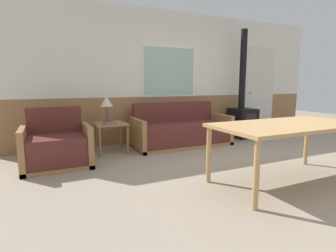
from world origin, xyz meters
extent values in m
plane|color=gray|center=(0.00, 0.00, 0.00)|extent=(16.00, 16.00, 0.00)
cube|color=#996B42|center=(0.00, 2.63, 0.48)|extent=(7.20, 0.06, 0.95)
cube|color=silver|center=(0.00, 2.63, 1.83)|extent=(7.20, 0.06, 1.75)
cube|color=white|center=(-0.29, 2.59, 1.47)|extent=(1.22, 0.01, 1.05)
cube|color=#99BCA8|center=(-0.29, 2.58, 1.47)|extent=(1.14, 0.02, 0.97)
cube|color=#9E7042|center=(-0.29, 2.01, 0.03)|extent=(1.92, 0.80, 0.06)
cube|color=#5B2823|center=(-0.29, 1.99, 0.25)|extent=(1.76, 0.72, 0.38)
cube|color=#5B2823|center=(-0.29, 2.36, 0.64)|extent=(1.76, 0.10, 0.39)
cube|color=#9E7042|center=(-1.22, 2.01, 0.29)|extent=(0.08, 0.80, 0.58)
cube|color=#9E7042|center=(0.63, 2.01, 0.29)|extent=(0.08, 0.80, 0.58)
cube|color=#9E7042|center=(-2.59, 1.58, 0.03)|extent=(0.95, 0.74, 0.06)
cube|color=#5B2823|center=(-2.59, 1.56, 0.26)|extent=(0.79, 0.66, 0.40)
cube|color=#5B2823|center=(-2.59, 1.90, 0.66)|extent=(0.79, 0.10, 0.40)
cube|color=#9E7042|center=(-3.02, 1.58, 0.30)|extent=(0.08, 0.74, 0.60)
cube|color=#9E7042|center=(-2.15, 1.58, 0.30)|extent=(0.08, 0.74, 0.60)
cube|color=#9E7042|center=(-1.68, 2.09, 0.51)|extent=(0.54, 0.54, 0.03)
cylinder|color=#9E7042|center=(-1.92, 1.85, 0.25)|extent=(0.04, 0.04, 0.50)
cylinder|color=#9E7042|center=(-1.44, 1.85, 0.25)|extent=(0.04, 0.04, 0.50)
cylinder|color=#9E7042|center=(-1.92, 2.33, 0.25)|extent=(0.04, 0.04, 0.50)
cylinder|color=#9E7042|center=(-1.44, 2.33, 0.25)|extent=(0.04, 0.04, 0.50)
cylinder|color=#4C3823|center=(-1.72, 2.18, 0.54)|extent=(0.13, 0.13, 0.02)
cylinder|color=#4C3823|center=(-1.72, 2.18, 0.68)|extent=(0.02, 0.02, 0.27)
cone|color=beige|center=(-1.72, 2.18, 0.91)|extent=(0.22, 0.22, 0.18)
cube|color=#994C84|center=(-1.72, 1.99, 0.54)|extent=(0.22, 0.16, 0.03)
cube|color=tan|center=(-0.04, -0.27, 0.72)|extent=(1.87, 0.93, 0.04)
cylinder|color=tan|center=(-0.92, -0.68, 0.35)|extent=(0.06, 0.06, 0.70)
cylinder|color=tan|center=(-0.92, 0.13, 0.35)|extent=(0.06, 0.06, 0.70)
cylinder|color=tan|center=(0.83, 0.13, 0.35)|extent=(0.06, 0.06, 0.70)
cylinder|color=black|center=(1.12, 1.91, 0.05)|extent=(0.04, 0.04, 0.10)
cylinder|color=black|center=(1.51, 1.91, 0.05)|extent=(0.04, 0.04, 0.10)
cylinder|color=black|center=(1.12, 2.35, 0.05)|extent=(0.04, 0.04, 0.10)
cylinder|color=black|center=(1.51, 2.35, 0.05)|extent=(0.04, 0.04, 0.10)
cube|color=black|center=(1.31, 2.13, 0.38)|extent=(0.48, 0.55, 0.56)
cube|color=black|center=(1.31, 1.85, 0.38)|extent=(0.29, 0.01, 0.39)
cylinder|color=black|center=(1.31, 2.19, 1.52)|extent=(0.14, 0.14, 1.72)
cube|color=silver|center=(2.20, 2.58, 1.05)|extent=(0.91, 0.04, 2.10)
sphere|color=silver|center=(1.88, 2.54, 1.01)|extent=(0.06, 0.06, 0.06)
camera|label=1|loc=(-2.69, -2.48, 1.20)|focal=28.00mm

